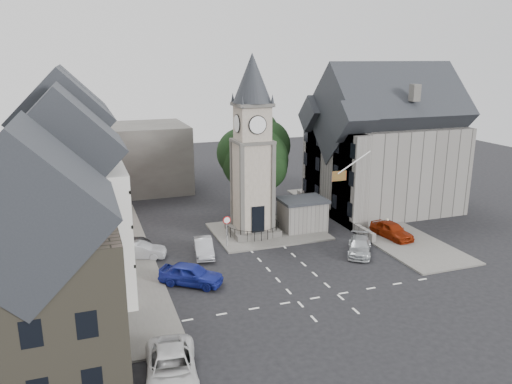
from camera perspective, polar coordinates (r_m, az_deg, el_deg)
name	(u,v)px	position (r m, az deg, el deg)	size (l,w,h in m)	color
ground	(286,267)	(39.51, 3.46, -8.53)	(120.00, 120.00, 0.00)	black
pavement_west	(115,259)	(42.33, -15.80, -7.35)	(6.00, 30.00, 0.14)	#595651
pavement_east	(365,220)	(51.41, 12.35, -3.10)	(6.00, 26.00, 0.14)	#595651
central_island	(268,231)	(46.90, 1.33, -4.51)	(10.00, 8.00, 0.16)	#595651
road_markings	(318,298)	(35.01, 7.05, -11.88)	(20.00, 8.00, 0.01)	silver
clock_tower	(252,148)	(44.33, -0.42, 5.10)	(4.86, 4.86, 16.25)	#4C4944
stone_shelter	(302,214)	(47.22, 5.31, -2.55)	(4.30, 3.30, 3.08)	slate
town_tree	(255,149)	(49.83, -0.14, 4.88)	(7.20, 7.20, 10.80)	black
warning_sign_post	(227,225)	(42.55, -3.35, -3.84)	(0.70, 0.19, 2.85)	black
terrace_pink	(69,159)	(50.11, -20.62, 3.51)	(8.10, 7.60, 12.80)	tan
terrace_cream	(68,178)	(42.28, -20.68, 1.49)	(8.10, 7.60, 12.80)	beige
terrace_tudor	(68,211)	(34.63, -20.72, -2.06)	(8.10, 7.60, 12.00)	silver
building_sw_stone	(35,284)	(26.54, -23.98, -9.54)	(8.60, 7.60, 10.40)	#4B4638
backdrop_west	(103,160)	(62.41, -17.12, 3.52)	(20.00, 10.00, 8.00)	#4C4944
east_building	(383,152)	(54.26, 14.30, 4.50)	(14.40, 11.40, 12.60)	slate
east_boundary_wall	(331,213)	(51.58, 8.56, -2.40)	(0.40, 16.00, 0.90)	slate
flagpole	(354,162)	(44.31, 11.15, 3.34)	(3.68, 0.10, 2.74)	white
car_west_blue	(191,274)	(36.58, -7.43, -9.30)	(1.87, 4.64, 1.58)	navy
car_west_silver	(140,250)	(41.84, -13.12, -6.53)	(1.44, 4.13, 1.36)	#AAACB3
car_west_grey	(125,243)	(44.05, -14.75, -5.62)	(2.02, 4.38, 1.22)	#2B2B2D
car_island_silver	(204,247)	(41.61, -6.01, -6.31)	(1.45, 4.16, 1.37)	#9FA1A8
car_island_east	(359,246)	(42.63, 11.74, -6.08)	(1.81, 4.45, 1.29)	#AFB4B7
car_east_red	(392,230)	(46.79, 15.25, -4.22)	(1.80, 4.48, 1.53)	maroon
van_sw_white	(171,368)	(26.86, -9.65, -19.24)	(2.55, 5.54, 1.54)	silver
pedestrian	(386,227)	(47.45, 14.66, -3.86)	(0.58, 0.38, 1.60)	beige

